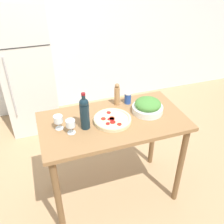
% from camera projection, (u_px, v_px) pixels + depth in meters
% --- Properties ---
extents(ground_plane, '(14.00, 14.00, 0.00)m').
position_uv_depth(ground_plane, '(113.00, 191.00, 2.68)').
color(ground_plane, tan).
extents(wall_back, '(6.40, 0.08, 2.60)m').
position_uv_depth(wall_back, '(68.00, 24.00, 3.53)').
color(wall_back, silver).
rests_on(wall_back, ground_plane).
extents(refrigerator, '(0.64, 0.67, 1.74)m').
position_uv_depth(refrigerator, '(27.00, 68.00, 3.29)').
color(refrigerator, silver).
rests_on(refrigerator, ground_plane).
extents(prep_counter, '(1.27, 0.68, 0.94)m').
position_uv_depth(prep_counter, '(113.00, 133.00, 2.25)').
color(prep_counter, olive).
rests_on(prep_counter, ground_plane).
extents(wine_bottle, '(0.08, 0.08, 0.33)m').
position_uv_depth(wine_bottle, '(85.00, 113.00, 1.99)').
color(wine_bottle, '#142833').
rests_on(wine_bottle, prep_counter).
extents(wine_glass_near, '(0.07, 0.07, 0.12)m').
position_uv_depth(wine_glass_near, '(71.00, 124.00, 1.97)').
color(wine_glass_near, silver).
rests_on(wine_glass_near, prep_counter).
extents(wine_glass_far, '(0.07, 0.07, 0.12)m').
position_uv_depth(wine_glass_far, '(58.00, 120.00, 2.02)').
color(wine_glass_far, silver).
rests_on(wine_glass_far, prep_counter).
extents(pepper_mill, '(0.05, 0.05, 0.22)m').
position_uv_depth(pepper_mill, '(117.00, 95.00, 2.33)').
color(pepper_mill, '#AD7F51').
rests_on(pepper_mill, prep_counter).
extents(salad_bowl, '(0.28, 0.28, 0.13)m').
position_uv_depth(salad_bowl, '(148.00, 106.00, 2.24)').
color(salad_bowl, white).
rests_on(salad_bowl, prep_counter).
extents(homemade_pizza, '(0.33, 0.33, 0.04)m').
position_uv_depth(homemade_pizza, '(112.00, 120.00, 2.14)').
color(homemade_pizza, beige).
rests_on(homemade_pizza, prep_counter).
extents(salt_canister, '(0.06, 0.06, 0.11)m').
position_uv_depth(salt_canister, '(128.00, 98.00, 2.38)').
color(salt_canister, '#284CA3').
rests_on(salt_canister, prep_counter).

